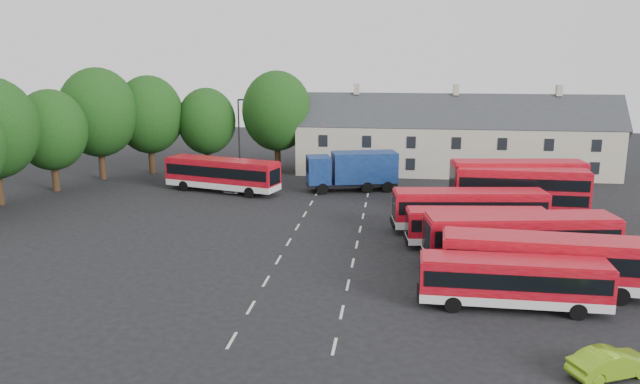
{
  "coord_description": "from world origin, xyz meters",
  "views": [
    {
      "loc": [
        7.69,
        -41.07,
        13.72
      ],
      "look_at": [
        1.43,
        9.1,
        2.2
      ],
      "focal_mm": 35.0,
      "sensor_mm": 36.0,
      "label": 1
    }
  ],
  "objects_px": {
    "bus_dd_south": "(521,191)",
    "silver_car": "(237,183)",
    "bus_row_a": "(513,279)",
    "lamppost": "(239,141)",
    "box_truck": "(353,169)",
    "lime_car": "(611,363)"
  },
  "relations": [
    {
      "from": "bus_dd_south",
      "to": "silver_car",
      "type": "distance_m",
      "value": 27.2
    },
    {
      "from": "bus_row_a",
      "to": "lamppost",
      "type": "height_order",
      "value": "lamppost"
    },
    {
      "from": "box_truck",
      "to": "lamppost",
      "type": "xyz_separation_m",
      "value": [
        -11.4,
        -0.34,
        2.64
      ]
    },
    {
      "from": "lamppost",
      "to": "bus_dd_south",
      "type": "bearing_deg",
      "value": -18.93
    },
    {
      "from": "bus_row_a",
      "to": "silver_car",
      "type": "xyz_separation_m",
      "value": [
        -22.19,
        26.66,
        -0.94
      ]
    },
    {
      "from": "bus_dd_south",
      "to": "box_truck",
      "type": "bearing_deg",
      "value": 149.74
    },
    {
      "from": "box_truck",
      "to": "lime_car",
      "type": "distance_m",
      "value": 37.58
    },
    {
      "from": "lime_car",
      "to": "lamppost",
      "type": "height_order",
      "value": "lamppost"
    },
    {
      "from": "box_truck",
      "to": "lime_car",
      "type": "bearing_deg",
      "value": -83.58
    },
    {
      "from": "lime_car",
      "to": "bus_dd_south",
      "type": "bearing_deg",
      "value": -27.18
    },
    {
      "from": "bus_row_a",
      "to": "lime_car",
      "type": "height_order",
      "value": "bus_row_a"
    },
    {
      "from": "bus_dd_south",
      "to": "box_truck",
      "type": "relative_size",
      "value": 1.14
    },
    {
      "from": "bus_row_a",
      "to": "lamppost",
      "type": "bearing_deg",
      "value": 129.81
    },
    {
      "from": "lime_car",
      "to": "lamppost",
      "type": "xyz_separation_m",
      "value": [
        -25.05,
        34.64,
        4.2
      ]
    },
    {
      "from": "bus_row_a",
      "to": "silver_car",
      "type": "height_order",
      "value": "bus_row_a"
    },
    {
      "from": "bus_row_a",
      "to": "lamppost",
      "type": "xyz_separation_m",
      "value": [
        -22.1,
        27.71,
        3.13
      ]
    },
    {
      "from": "box_truck",
      "to": "silver_car",
      "type": "height_order",
      "value": "box_truck"
    },
    {
      "from": "bus_dd_south",
      "to": "box_truck",
      "type": "distance_m",
      "value": 17.17
    },
    {
      "from": "lamppost",
      "to": "silver_car",
      "type": "bearing_deg",
      "value": -95.24
    },
    {
      "from": "lamppost",
      "to": "bus_row_a",
      "type": "bearing_deg",
      "value": -51.43
    },
    {
      "from": "box_truck",
      "to": "lamppost",
      "type": "relative_size",
      "value": 1.03
    },
    {
      "from": "bus_dd_south",
      "to": "silver_car",
      "type": "height_order",
      "value": "bus_dd_south"
    }
  ]
}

